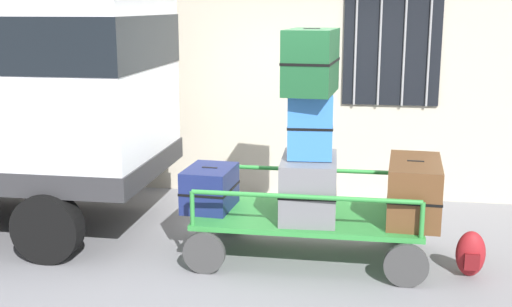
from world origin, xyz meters
TOP-DOWN VIEW (x-y plane):
  - ground_plane at (0.00, 0.00)m, footprint 40.00×40.00m
  - building_wall at (0.00, 2.24)m, footprint 12.00×0.38m
  - luggage_cart at (0.28, -0.14)m, footprint 2.27×1.20m
  - cart_railing at (0.28, -0.14)m, footprint 2.16×1.07m
  - suitcase_left_bottom at (-0.74, -0.10)m, footprint 0.51×0.67m
  - suitcase_midleft_bottom at (0.28, -0.17)m, footprint 0.58×0.92m
  - suitcase_midleft_middle at (0.28, -0.11)m, footprint 0.47×0.57m
  - suitcase_midleft_top at (0.28, -0.15)m, footprint 0.51×0.85m
  - suitcase_center_bottom at (1.29, -0.10)m, footprint 0.55×1.01m
  - backpack at (1.82, -0.36)m, footprint 0.27×0.22m

SIDE VIEW (x-z plane):
  - ground_plane at x=0.00m, z-range 0.00..0.00m
  - backpack at x=1.82m, z-range 0.00..0.44m
  - luggage_cart at x=0.28m, z-range 0.15..0.60m
  - suitcase_left_bottom at x=-0.74m, z-range 0.45..0.88m
  - suitcase_center_bottom at x=1.29m, z-range 0.45..1.03m
  - cart_railing at x=0.28m, z-range 0.57..0.92m
  - suitcase_midleft_bottom at x=0.28m, z-range 0.45..1.04m
  - suitcase_midleft_middle at x=0.28m, z-range 1.04..1.67m
  - suitcase_midleft_top at x=0.28m, z-range 1.67..2.28m
  - building_wall at x=0.00m, z-range 0.00..5.00m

